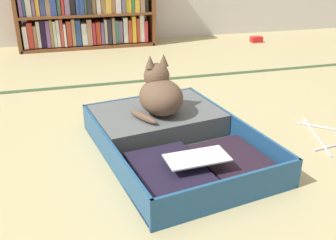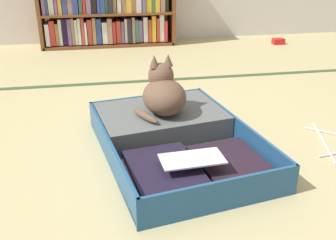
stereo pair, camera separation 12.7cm
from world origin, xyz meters
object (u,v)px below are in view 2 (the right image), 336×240
object	(u,v)px
open_suitcase	(170,136)
small_red_pouch	(278,41)
clothes_hanger	(332,142)
black_cat	(163,93)

from	to	relation	value
open_suitcase	small_red_pouch	world-z (taller)	open_suitcase
open_suitcase	small_red_pouch	distance (m)	2.19
clothes_hanger	black_cat	bearing A→B (deg)	164.47
black_cat	small_red_pouch	bearing A→B (deg)	51.16
small_red_pouch	clothes_hanger	bearing A→B (deg)	-107.46
small_red_pouch	black_cat	bearing A→B (deg)	-128.84
open_suitcase	small_red_pouch	xyz separation A→B (m)	(1.31, 1.75, -0.03)
black_cat	small_red_pouch	size ratio (longest dim) A/B	2.66
open_suitcase	clothes_hanger	distance (m)	0.74
open_suitcase	clothes_hanger	size ratio (longest dim) A/B	2.44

